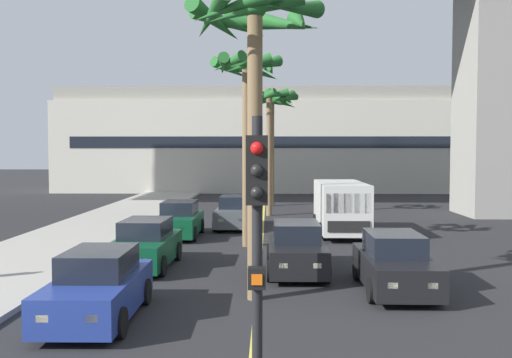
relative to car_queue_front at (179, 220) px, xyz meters
The scene contains 14 objects.
lane_stripe_center 4.05m from the car_queue_front, 25.02° to the right, with size 0.14×56.00×0.01m, color #DBCC4C.
pier_building_backdrop 28.95m from the car_queue_front, 82.76° to the left, with size 37.65×8.04×9.30m.
car_queue_front is the anchor object (origin of this frame).
car_queue_second 3.71m from the car_queue_front, 52.51° to the left, with size 1.90×4.13×1.56m.
car_queue_third 12.21m from the car_queue_front, 89.69° to the right, with size 1.87×4.12×1.56m.
car_queue_fourth 6.53m from the car_queue_front, 90.80° to the right, with size 1.92×4.14×1.56m.
car_queue_fifth 11.94m from the car_queue_front, 52.19° to the right, with size 1.86×4.12×1.56m.
car_queue_sixth 8.61m from the car_queue_front, 56.33° to the right, with size 1.85×4.11×1.56m.
delivery_van 7.20m from the car_queue_front, ahead, with size 2.17×5.25×2.36m.
traffic_light_median_near 19.01m from the car_queue_front, 78.48° to the right, with size 0.24×0.37×4.20m.
palm_tree_near_median 12.38m from the car_queue_front, 71.07° to the right, with size 3.52×3.51×7.67m.
palm_tree_mid_median 10.51m from the car_queue_front, 63.87° to the left, with size 3.09×3.11×7.33m.
palm_tree_far_median 15.53m from the car_queue_front, 73.47° to the left, with size 3.60×3.66×7.66m.
palm_tree_farthest_median 6.80m from the car_queue_front, 38.43° to the right, with size 2.92×2.94×7.56m.
Camera 1 is at (0.28, 0.82, 3.83)m, focal length 40.20 mm.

